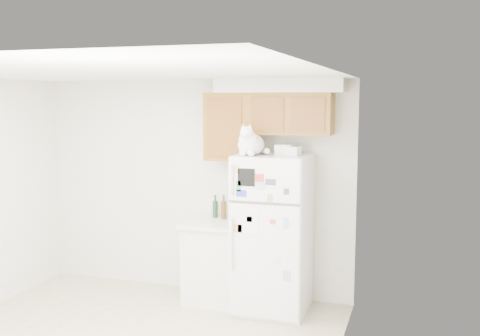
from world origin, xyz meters
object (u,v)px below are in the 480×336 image
at_px(base_counter, 215,261).
at_px(storage_box_back, 284,149).
at_px(cat, 250,143).
at_px(storage_box_front, 293,151).
at_px(refrigerator, 273,233).
at_px(bottle_green, 215,206).
at_px(bottle_amber, 224,207).

bearing_deg(base_counter, storage_box_back, 2.15).
distance_m(cat, storage_box_front, 0.45).
bearing_deg(refrigerator, cat, -141.39).
bearing_deg(cat, bottle_green, 142.32).
xyz_separation_m(cat, storage_box_front, (0.41, 0.15, -0.08)).
distance_m(refrigerator, storage_box_back, 0.91).
relative_size(refrigerator, storage_box_front, 11.33).
xyz_separation_m(base_counter, storage_box_front, (0.90, -0.09, 1.28)).
relative_size(cat, storage_box_back, 2.67).
relative_size(refrigerator, cat, 3.54).
height_order(base_counter, cat, cat).
bearing_deg(bottle_green, storage_box_front, -16.12).
height_order(refrigerator, storage_box_front, storage_box_front).
bearing_deg(storage_box_back, refrigerator, -135.71).
relative_size(storage_box_back, storage_box_front, 1.20).
relative_size(cat, bottle_green, 1.82).
bearing_deg(bottle_green, storage_box_back, -10.75).
bearing_deg(base_counter, refrigerator, -6.09).
bearing_deg(bottle_amber, cat, -41.22).
height_order(base_counter, storage_box_back, storage_box_back).
xyz_separation_m(storage_box_front, bottle_green, (-0.96, 0.28, -0.69)).
xyz_separation_m(refrigerator, bottle_amber, (-0.63, 0.21, 0.21)).
bearing_deg(base_counter, cat, -25.87).
xyz_separation_m(cat, storage_box_back, (0.29, 0.27, -0.08)).
height_order(storage_box_back, storage_box_front, storage_box_back).
bearing_deg(bottle_green, cat, -37.68).
xyz_separation_m(bottle_green, bottle_amber, (0.12, -0.05, 0.01)).
xyz_separation_m(storage_box_front, bottle_amber, (-0.84, 0.23, -0.68)).
bearing_deg(refrigerator, storage_box_back, 49.25).
bearing_deg(base_counter, bottle_green, 108.61).
relative_size(refrigerator, bottle_amber, 6.05).
relative_size(refrigerator, storage_box_back, 9.44).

